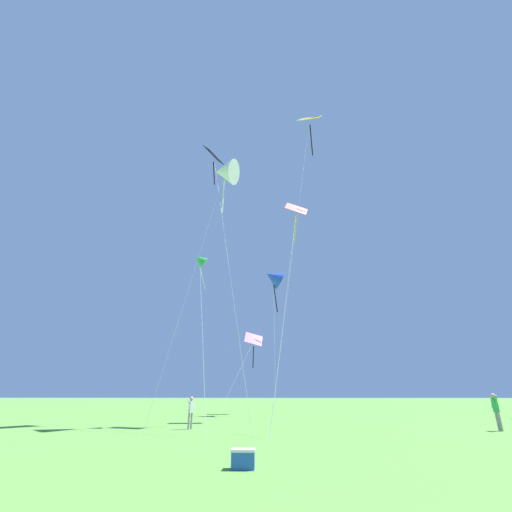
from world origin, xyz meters
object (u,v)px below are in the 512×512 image
kite_red_high (296,216)px  kite_white_distant (225,172)px  kite_yellow_diamond (310,129)px  kite_blue_delta (274,278)px  kite_purple_streamer (253,345)px  picnic_cooler (243,459)px  person_child_small (496,408)px  kite_green_small (200,260)px  kite_black_large (214,163)px  person_with_spool (191,409)px

kite_red_high → kite_white_distant: size_ratio=0.95×
kite_red_high → kite_yellow_diamond: size_ratio=0.69×
kite_blue_delta → kite_purple_streamer: bearing=132.5°
kite_yellow_diamond → picnic_cooler: kite_yellow_diamond is taller
kite_blue_delta → person_child_small: (11.05, -13.59, -11.58)m
kite_green_small → kite_yellow_diamond: size_ratio=0.42×
kite_yellow_diamond → kite_blue_delta: bearing=111.4°
kite_blue_delta → kite_black_large: size_ratio=0.64×
kite_red_high → person_child_small: bearing=-36.9°
kite_green_small → picnic_cooler: kite_green_small is taller
kite_blue_delta → kite_white_distant: 12.79m
kite_black_large → kite_yellow_diamond: 9.06m
kite_red_high → picnic_cooler: size_ratio=29.46×
kite_green_small → person_with_spool: (0.49, -2.14, -9.30)m
person_child_small → kite_green_small: bearing=171.8°
person_child_small → person_with_spool: bearing=179.3°
kite_purple_streamer → kite_white_distant: size_ratio=0.41×
kite_green_small → picnic_cooler: 16.45m
kite_purple_streamer → person_with_spool: bearing=-98.8°
kite_blue_delta → person_child_small: 20.99m
kite_yellow_diamond → person_child_small: 24.28m
kite_blue_delta → kite_white_distant: kite_white_distant is taller
kite_green_small → kite_blue_delta: (5.09, 11.27, 2.37)m
kite_red_high → kite_black_large: size_ratio=0.82×
kite_black_large → kite_red_high: bearing=18.6°
kite_red_high → kite_black_large: (-6.86, -2.31, 4.09)m
kite_green_small → kite_white_distant: size_ratio=0.58×
kite_white_distant → kite_yellow_diamond: 9.68m
kite_red_high → kite_blue_delta: size_ratio=1.28×
kite_purple_streamer → picnic_cooler: bearing=-87.4°
kite_green_small → person_with_spool: 9.56m
kite_blue_delta → kite_purple_streamer: size_ratio=1.79×
kite_green_small → kite_purple_streamer: kite_green_small is taller
person_with_spool → kite_red_high: bearing=45.3°
kite_red_high → kite_yellow_diamond: bearing=-53.4°
kite_purple_streamer → kite_green_small: bearing=-102.2°
kite_green_small → kite_black_large: size_ratio=0.50×
kite_blue_delta → kite_white_distant: size_ratio=0.74×
kite_black_large → person_child_small: bearing=-15.8°
kite_yellow_diamond → person_with_spool: size_ratio=16.19×
kite_red_high → kite_blue_delta: (-1.96, 6.78, -3.26)m
kite_red_high → person_child_small: kite_red_high is taller
kite_green_small → kite_white_distant: bearing=-0.5°
kite_yellow_diamond → picnic_cooler: bearing=-106.4°
kite_purple_streamer → person_child_small: kite_purple_streamer is taller
kite_purple_streamer → kite_white_distant: (-1.47, -13.64, 11.08)m
kite_black_large → kite_green_small: bearing=-95.3°
kite_blue_delta → picnic_cooler: kite_blue_delta is taller
kite_black_large → kite_blue_delta: bearing=61.7°
kite_black_large → person_with_spool: size_ratio=13.61×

